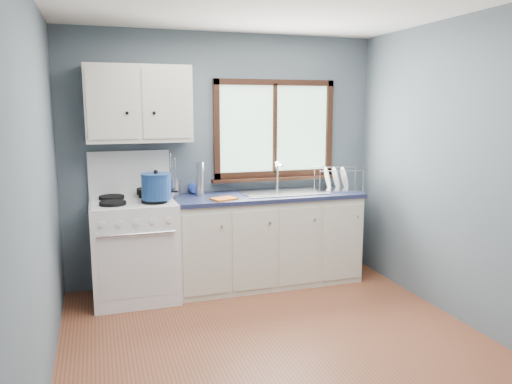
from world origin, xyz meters
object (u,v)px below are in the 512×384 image
object	(u,v)px
gas_range	(135,247)
base_cabinets	(267,243)
stockpot	(156,186)
utensil_crock	(173,187)
thermos	(200,179)
skillet	(151,191)
sink	(284,199)
dish_rack	(337,184)

from	to	relation	value
gas_range	base_cabinets	distance (m)	1.31
stockpot	utensil_crock	xyz separation A→B (m)	(0.20, 0.33, -0.07)
stockpot	thermos	distance (m)	0.53
skillet	sink	bearing A→B (deg)	18.68
utensil_crock	skillet	bearing A→B (deg)	-173.10
skillet	utensil_crock	distance (m)	0.22
skillet	thermos	size ratio (longest dim) A/B	1.27
base_cabinets	skillet	world-z (taller)	skillet
thermos	utensil_crock	bearing A→B (deg)	169.74
stockpot	utensil_crock	bearing A→B (deg)	58.70
base_cabinets	dish_rack	world-z (taller)	dish_rack
base_cabinets	skillet	xyz separation A→B (m)	(-1.12, 0.12, 0.58)
sink	skillet	world-z (taller)	sink
base_cabinets	skillet	bearing A→B (deg)	173.83
sink	dish_rack	size ratio (longest dim) A/B	1.56
gas_range	thermos	world-z (taller)	gas_range
skillet	dish_rack	bearing A→B (deg)	20.26
gas_range	skillet	distance (m)	0.54
thermos	dish_rack	world-z (taller)	thermos
gas_range	sink	bearing A→B (deg)	0.71
base_cabinets	gas_range	bearing A→B (deg)	-179.18
skillet	stockpot	bearing A→B (deg)	-63.01
base_cabinets	stockpot	distance (m)	1.31
sink	dish_rack	xyz separation A→B (m)	(0.59, -0.00, 0.12)
gas_range	thermos	xyz separation A→B (m)	(0.65, 0.12, 0.59)
base_cabinets	utensil_crock	world-z (taller)	utensil_crock
gas_range	utensil_crock	distance (m)	0.67
gas_range	thermos	size ratio (longest dim) A/B	4.12
gas_range	stockpot	world-z (taller)	gas_range
skillet	thermos	xyz separation A→B (m)	(0.47, -0.02, 0.10)
utensil_crock	dish_rack	distance (m)	1.68
gas_range	sink	distance (m)	1.53
utensil_crock	stockpot	bearing A→B (deg)	-121.30
stockpot	dish_rack	bearing A→B (deg)	5.47
skillet	dish_rack	size ratio (longest dim) A/B	0.78
sink	thermos	world-z (taller)	thermos
skillet	utensil_crock	xyz separation A→B (m)	(0.22, 0.03, 0.02)
utensil_crock	thermos	size ratio (longest dim) A/B	1.27
base_cabinets	sink	xyz separation A→B (m)	(0.18, -0.00, 0.45)
gas_range	sink	world-z (taller)	gas_range
skillet	gas_range	bearing A→B (deg)	-118.52
skillet	stockpot	xyz separation A→B (m)	(0.02, -0.30, 0.09)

